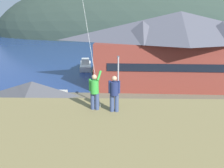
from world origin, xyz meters
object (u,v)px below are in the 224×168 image
Objects in this scene: storage_shed_near_lot at (33,102)px; moored_boat_wharfside at (86,65)px; wharf_dock at (103,67)px; parked_car_mid_row_near at (30,149)px; parking_light_pole at (118,80)px; person_kite_flyer at (95,91)px; person_companion at (114,93)px; parked_car_corner_spot at (134,143)px; harbor_lodge at (179,47)px.

moored_boat_wharfside is at bearing 85.28° from storage_shed_near_lot.
wharf_dock is at bearing 78.42° from storage_shed_near_lot.
parking_light_pole is at bearing 57.17° from parked_car_mid_row_near.
storage_shed_near_lot is 26.72m from moored_boat_wharfside.
person_kite_flyer reaches higher than person_companion.
parked_car_mid_row_near is (-0.34, -33.76, 0.34)m from moored_boat_wharfside.
parked_car_mid_row_near is 8.30m from parked_car_corner_spot.
storage_shed_near_lot reaches higher than moored_boat_wharfside.
harbor_lodge is 20.20m from moored_boat_wharfside.
moored_boat_wharfside is (2.19, 26.57, -1.68)m from storage_shed_near_lot.
person_companion is at bearing -81.08° from moored_boat_wharfside.
storage_shed_near_lot is 17.29m from person_companion.
parked_car_mid_row_near reaches higher than wharf_dock.
person_kite_flyer reaches higher than storage_shed_near_lot.
harbor_lodge is 3.99× the size of moored_boat_wharfside.
person_companion is at bearing -100.51° from parked_car_corner_spot.
storage_shed_near_lot is 27.84m from wharf_dock.
storage_shed_near_lot reaches higher than wharf_dock.
parked_car_corner_spot is 10.72m from person_companion.
parking_light_pole is (6.55, -23.08, 3.14)m from moored_boat_wharfside.
moored_boat_wharfside is (-3.38, -0.62, 0.37)m from wharf_dock.
storage_shed_near_lot is 1.60× the size of parked_car_mid_row_near.
person_companion is (2.98, -41.15, 7.62)m from wharf_dock.
person_kite_flyer is (5.42, -40.28, 7.26)m from moored_boat_wharfside.
moored_boat_wharfside is 24.20m from parking_light_pole.
harbor_lodge is 15.04m from parking_light_pole.
parked_car_corner_spot is 10.72m from person_kite_flyer.
wharf_dock is 24.17m from parking_light_pole.
person_companion is (-0.20, -17.45, 4.10)m from parking_light_pole.
storage_shed_near_lot is at bearing -94.72° from moored_boat_wharfside.
person_companion is at bearing -45.30° from parked_car_mid_row_near.
person_kite_flyer is at bearing -93.79° from parking_light_pole.
storage_shed_near_lot reaches higher than parked_car_corner_spot.
person_companion reaches higher than wharf_dock.
parked_car_corner_spot reaches higher than wharf_dock.
harbor_lodge reaches higher than wharf_dock.
parked_car_mid_row_near is (-16.14, -22.35, -4.96)m from harbor_lodge.
wharf_dock is 2.81× the size of parked_car_corner_spot.
harbor_lodge is 28.01m from parked_car_mid_row_near.
moored_boat_wharfside is at bearing 105.85° from parking_light_pole.
parked_car_corner_spot is (10.05, -5.89, -1.34)m from storage_shed_near_lot.
parked_car_corner_spot is 2.33× the size of person_kite_flyer.
parked_car_mid_row_near is 2.34× the size of person_kite_flyer.
person_kite_flyer reaches higher than parking_light_pole.
wharf_dock is at bearing 97.71° from parked_car_corner_spot.
storage_shed_near_lot is 1.60× the size of parked_car_corner_spot.
harbor_lodge reaches higher than parking_light_pole.
person_companion is (6.70, -6.77, 6.90)m from parked_car_mid_row_near.
parked_car_mid_row_near is at bearing -122.83° from parking_light_pole.
moored_boat_wharfside is at bearing 144.16° from harbor_lodge.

